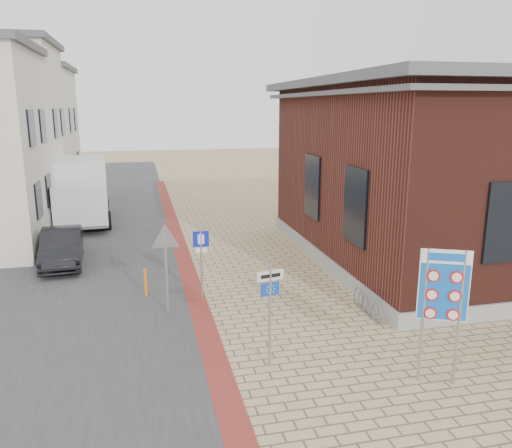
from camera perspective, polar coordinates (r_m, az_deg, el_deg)
name	(u,v)px	position (r m, az deg, el deg)	size (l,w,h in m)	color
ground	(303,361)	(12.13, 5.40, -15.35)	(120.00, 120.00, 0.00)	tan
road_strip	(102,227)	(25.81, -17.24, -0.31)	(7.00, 60.00, 0.02)	#38383A
curb_strip	(181,250)	(20.94, -8.55, -2.93)	(0.60, 40.00, 0.02)	maroon
brick_building	(468,168)	(21.26, 23.04, 5.96)	(13.00, 13.00, 6.80)	gray
townhouse_far	(15,134)	(34.93, -25.86, 9.28)	(7.40, 6.40, 8.30)	beige
bike_rack	(367,305)	(14.79, 12.59, -9.06)	(0.08, 1.80, 0.60)	slate
sedan	(62,247)	(20.11, -21.29, -2.45)	(1.41, 4.05, 1.33)	black
box_truck	(81,191)	(26.82, -19.36, 3.62)	(3.00, 6.31, 3.21)	slate
border_sign	(444,288)	(11.07, 20.65, -6.88)	(0.94, 0.46, 2.98)	gray
essen_sign	(270,299)	(11.27, 1.61, -8.59)	(0.65, 0.18, 2.43)	gray
parking_sign	(201,252)	(15.29, -6.28, -3.22)	(0.49, 0.07, 2.21)	gray
yield_sign	(165,246)	(14.11, -10.32, -2.54)	(0.93, 0.08, 2.62)	gray
bollard	(146,283)	(15.99, -12.50, -6.58)	(0.08, 0.08, 0.91)	orange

